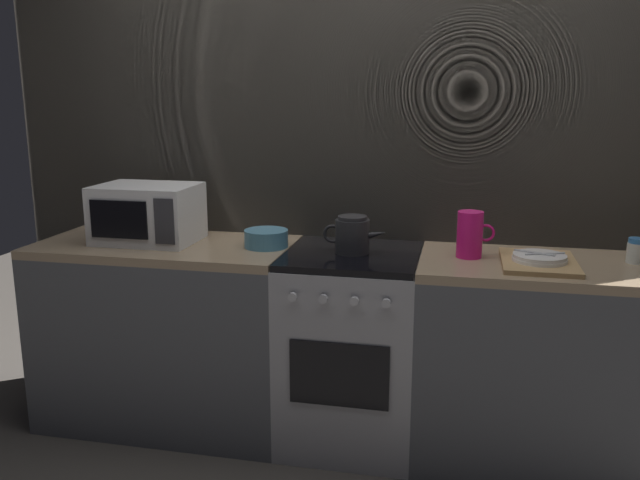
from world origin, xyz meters
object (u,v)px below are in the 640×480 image
object	(u,v)px
kettle	(352,235)
pitcher	(470,234)
dish_pile	(539,261)
mixing_bowl	(266,238)
spice_jar	(636,251)
stove_unit	(351,348)
microwave	(148,213)

from	to	relation	value
kettle	pitcher	bearing A→B (deg)	3.67
kettle	dish_pile	xyz separation A→B (m)	(0.79, -0.04, -0.06)
mixing_bowl	dish_pile	distance (m)	1.19
pitcher	spice_jar	size ratio (longest dim) A/B	1.90
dish_pile	kettle	bearing A→B (deg)	177.10
kettle	dish_pile	distance (m)	0.79
stove_unit	kettle	world-z (taller)	kettle
microwave	mixing_bowl	bearing A→B (deg)	0.41
mixing_bowl	dish_pile	size ratio (longest dim) A/B	0.50
stove_unit	spice_jar	size ratio (longest dim) A/B	8.57
kettle	pitcher	xyz separation A→B (m)	(0.51, 0.03, 0.02)
mixing_bowl	spice_jar	distance (m)	1.59
microwave	kettle	distance (m)	0.99
stove_unit	pitcher	world-z (taller)	pitcher
mixing_bowl	spice_jar	world-z (taller)	spice_jar
microwave	mixing_bowl	distance (m)	0.59
microwave	mixing_bowl	size ratio (longest dim) A/B	2.30
microwave	dish_pile	distance (m)	1.78
dish_pile	spice_jar	bearing A→B (deg)	17.02
mixing_bowl	pitcher	bearing A→B (deg)	0.27
dish_pile	spice_jar	distance (m)	0.42
stove_unit	spice_jar	world-z (taller)	spice_jar
stove_unit	kettle	xyz separation A→B (m)	(-0.00, -0.00, 0.53)
kettle	pitcher	world-z (taller)	pitcher
stove_unit	dish_pile	world-z (taller)	dish_pile
dish_pile	spice_jar	size ratio (longest dim) A/B	3.81
mixing_bowl	spice_jar	bearing A→B (deg)	1.92
spice_jar	stove_unit	bearing A→B (deg)	-176.29
kettle	spice_jar	bearing A→B (deg)	3.93
stove_unit	kettle	distance (m)	0.53
stove_unit	spice_jar	bearing A→B (deg)	3.71
dish_pile	stove_unit	bearing A→B (deg)	176.74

